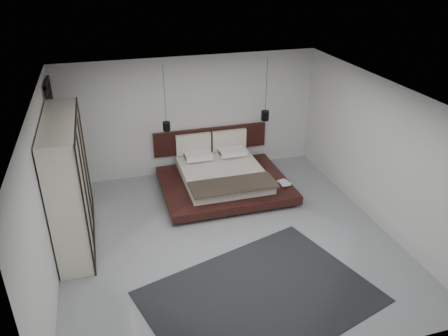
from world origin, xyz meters
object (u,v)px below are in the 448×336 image
object	(u,v)px
pendant_right	(265,115)
wardrobe	(69,183)
rug	(260,297)
lattice_screen	(58,143)
pendant_left	(166,126)
bed	(223,177)

from	to	relation	value
pendant_right	wardrobe	xyz separation A→B (m)	(-4.28, -1.54, -0.30)
rug	wardrobe	bearing A→B (deg)	138.43
lattice_screen	pendant_left	size ratio (longest dim) A/B	1.81
bed	pendant_right	bearing A→B (deg)	20.94
pendant_right	rug	size ratio (longest dim) A/B	0.42
bed	rug	xyz separation A→B (m)	(-0.40, -3.54, -0.28)
pendant_left	wardrobe	bearing A→B (deg)	-142.54
pendant_left	pendant_right	world-z (taller)	same
wardrobe	pendant_left	bearing A→B (deg)	37.46
bed	pendant_right	xyz separation A→B (m)	(1.14, 0.43, 1.20)
pendant_left	wardrobe	xyz separation A→B (m)	(-2.01, -1.54, -0.29)
bed	pendant_left	distance (m)	1.70
pendant_right	lattice_screen	bearing A→B (deg)	178.65
wardrobe	lattice_screen	bearing A→B (deg)	98.69
bed	pendant_right	distance (m)	1.71
lattice_screen	pendant_left	distance (m)	2.27
pendant_right	wardrobe	distance (m)	4.56
pendant_left	wardrobe	world-z (taller)	pendant_left
bed	wardrobe	world-z (taller)	wardrobe
lattice_screen	pendant_right	bearing A→B (deg)	-1.35
lattice_screen	pendant_right	xyz separation A→B (m)	(4.53, -0.11, 0.18)
pendant_left	wardrobe	size ratio (longest dim) A/B	0.59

